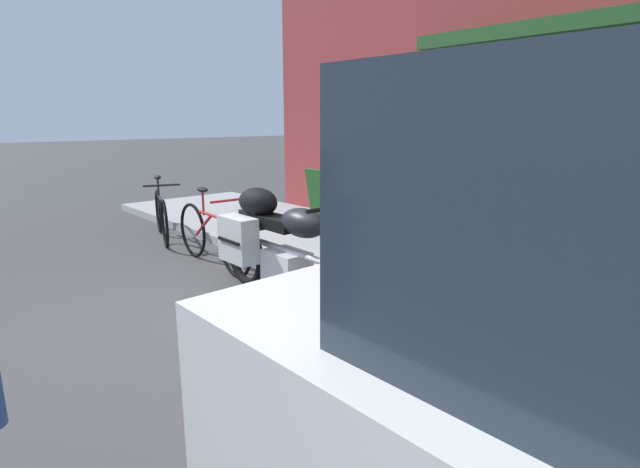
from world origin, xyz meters
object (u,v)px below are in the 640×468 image
at_px(second_bicycle_by_cafe, 161,215).
at_px(parked_bicycle, 212,236).
at_px(touring_motorcycle, 278,242).
at_px(sandwich_board_sign, 329,204).

bearing_deg(second_bicycle_by_cafe, parked_bicycle, -4.04).
bearing_deg(touring_motorcycle, parked_bicycle, 175.48).
xyz_separation_m(touring_motorcycle, parked_bicycle, (-1.48, 0.12, -0.22)).
bearing_deg(parked_bicycle, sandwich_board_sign, 82.65).
bearing_deg(second_bicycle_by_cafe, sandwich_board_sign, 39.40).
distance_m(sandwich_board_sign, second_bicycle_by_cafe, 2.49).
bearing_deg(touring_motorcycle, second_bicycle_by_cafe, 175.74).
bearing_deg(parked_bicycle, touring_motorcycle, -4.52).
height_order(touring_motorcycle, parked_bicycle, touring_motorcycle).
relative_size(parked_bicycle, sandwich_board_sign, 1.88).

